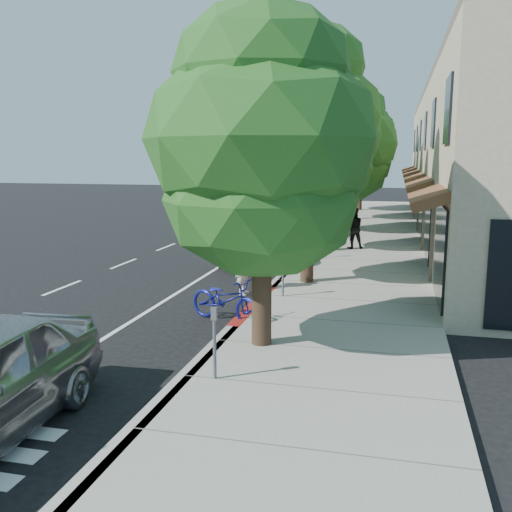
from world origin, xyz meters
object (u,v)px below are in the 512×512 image
(street_tree_1, at_px, (309,123))
(street_tree_4, at_px, (355,137))
(street_tree_3, at_px, (345,145))
(white_pickup, at_px, (293,213))
(cyclist, at_px, (244,261))
(street_tree_5, at_px, (361,146))
(dark_suv_far, at_px, (309,202))
(silver_suv, at_px, (262,238))
(dark_sedan, at_px, (300,224))
(bicycle, at_px, (226,300))
(pedestrian, at_px, (353,228))
(street_tree_2, at_px, (332,138))
(street_tree_0, at_px, (262,145))

(street_tree_1, bearing_deg, street_tree_4, 90.00)
(street_tree_3, xyz_separation_m, white_pickup, (-2.81, 1.35, -3.57))
(cyclist, bearing_deg, street_tree_3, -12.92)
(street_tree_5, relative_size, dark_suv_far, 1.46)
(street_tree_3, bearing_deg, silver_suv, -106.45)
(dark_sedan, distance_m, dark_suv_far, 11.85)
(street_tree_4, relative_size, bicycle, 3.95)
(street_tree_1, xyz_separation_m, silver_suv, (-2.36, 4.00, -4.03))
(street_tree_1, relative_size, bicycle, 3.77)
(street_tree_1, bearing_deg, pedestrian, 82.41)
(dark_suv_far, bearing_deg, bicycle, -80.71)
(street_tree_5, relative_size, silver_suv, 1.28)
(street_tree_1, height_order, bicycle, street_tree_1)
(street_tree_1, distance_m, street_tree_4, 18.00)
(street_tree_5, bearing_deg, street_tree_2, -90.00)
(cyclist, relative_size, bicycle, 0.94)
(street_tree_1, xyz_separation_m, cyclist, (-1.60, -1.46, -3.90))
(silver_suv, bearing_deg, cyclist, -88.53)
(cyclist, height_order, bicycle, cyclist)
(white_pickup, bearing_deg, silver_suv, -91.25)
(street_tree_3, distance_m, bicycle, 16.73)
(silver_suv, bearing_deg, white_pickup, 86.24)
(bicycle, xyz_separation_m, white_pickup, (-1.51, 17.57, 0.34))
(dark_sedan, bearing_deg, dark_suv_far, 99.58)
(street_tree_5, relative_size, cyclist, 3.98)
(bicycle, relative_size, pedestrian, 1.20)
(street_tree_1, distance_m, silver_suv, 6.15)
(cyclist, xyz_separation_m, white_pickup, (-1.21, 14.81, -0.08))
(cyclist, relative_size, dark_suv_far, 0.37)
(bicycle, bearing_deg, pedestrian, 11.80)
(street_tree_2, relative_size, dark_sedan, 1.49)
(dark_suv_far, bearing_deg, street_tree_3, -65.66)
(street_tree_5, xyz_separation_m, silver_suv, (-2.36, -20.00, -3.78))
(dark_suv_far, xyz_separation_m, pedestrian, (3.98, -14.30, 0.11))
(dark_suv_far, bearing_deg, pedestrian, -69.23)
(dark_sedan, relative_size, white_pickup, 0.80)
(street_tree_1, height_order, silver_suv, street_tree_1)
(bicycle, bearing_deg, street_tree_1, 6.04)
(street_tree_4, relative_size, dark_sedan, 1.66)
(bicycle, bearing_deg, street_tree_2, 15.93)
(pedestrian, bearing_deg, street_tree_0, 69.87)
(street_tree_0, bearing_deg, bicycle, 126.07)
(silver_suv, relative_size, dark_sedan, 1.22)
(street_tree_2, bearing_deg, silver_suv, -139.74)
(cyclist, xyz_separation_m, pedestrian, (2.48, 8.09, 0.04))
(street_tree_2, bearing_deg, street_tree_3, 90.00)
(street_tree_5, height_order, cyclist, street_tree_5)
(dark_suv_far, height_order, pedestrian, pedestrian)
(dark_sedan, bearing_deg, street_tree_2, -58.08)
(bicycle, relative_size, silver_suv, 0.34)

